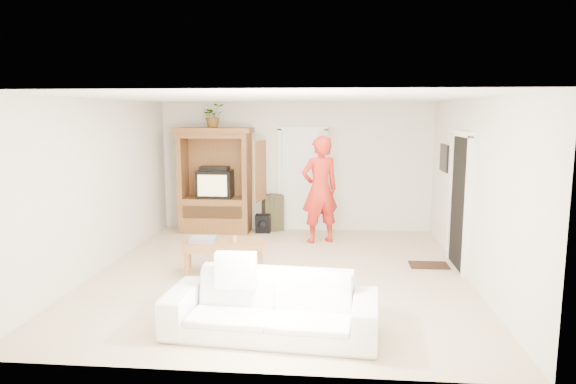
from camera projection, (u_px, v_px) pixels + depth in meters
The scene contains 19 objects.
floor at pixel (280, 273), 7.72m from camera, with size 6.00×6.00×0.00m, color tan.
ceiling at pixel (280, 98), 7.32m from camera, with size 6.00×6.00×0.00m, color white.
wall_back at pixel (296, 167), 10.47m from camera, with size 5.50×5.50×0.00m, color silver.
wall_front at pixel (245, 237), 4.57m from camera, with size 5.50×5.50×0.00m, color silver.
wall_left at pixel (100, 186), 7.76m from camera, with size 6.00×6.00×0.00m, color silver.
wall_right at pixel (473, 191), 7.27m from camera, with size 6.00×6.00×0.00m, color silver.
armoire at pixel (216, 187), 10.34m from camera, with size 1.82×1.14×2.10m.
door_back at pixel (303, 181), 10.47m from camera, with size 0.85×0.05×2.04m, color white.
doorway_right at pixel (460, 203), 7.91m from camera, with size 0.05×0.90×2.04m, color black.
framed_picture at pixel (444, 158), 9.10m from camera, with size 0.03×0.60×0.48m, color black.
doormat at pixel (429, 265), 8.10m from camera, with size 0.60×0.40×0.02m, color #382316.
plant at pixel (213, 116), 10.09m from camera, with size 0.42×0.37×0.47m, color #4C7238.
man at pixel (320, 190), 9.45m from camera, with size 0.72×0.47×1.98m, color red.
sofa at pixel (271, 305), 5.54m from camera, with size 2.28×0.89×0.67m, color white.
coffee_table at pixel (223, 246), 7.74m from camera, with size 1.34×0.94×0.45m.
towel at pixel (203, 240), 7.75m from camera, with size 0.38×0.28×0.08m, color #CE447F.
candle at pixel (235, 239), 7.77m from camera, with size 0.08×0.08×0.10m, color tan.
backpack_black at pixel (263, 224), 10.29m from camera, with size 0.30×0.17×0.37m, color black, non-canonical shape.
backpack_olive at pixel (273, 213), 10.50m from camera, with size 0.39×0.29×0.74m, color #47442B, non-canonical shape.
Camera 1 is at (0.79, -7.40, 2.40)m, focal length 32.00 mm.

